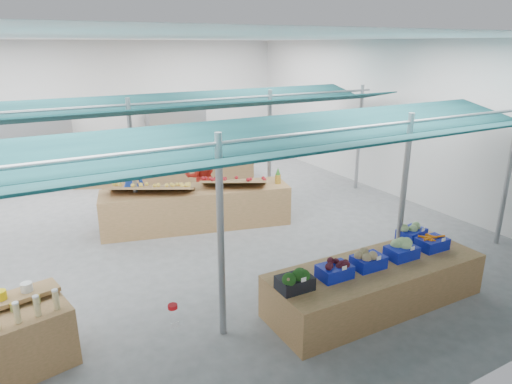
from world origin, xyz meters
TOP-DOWN VIEW (x-y plane):
  - floor at (0.00, 0.00)m, footprint 13.00×13.00m
  - hall at (0.00, 1.44)m, footprint 13.00×13.00m
  - pole_grid at (0.75, -1.75)m, footprint 10.00×4.60m
  - awnings at (0.75, -1.75)m, footprint 9.50×7.08m
  - back_shelving_left at (-2.50, 6.00)m, footprint 2.00×0.50m
  - back_shelving_right at (2.00, 6.00)m, footprint 2.00×0.50m
  - veg_counter at (1.50, -4.52)m, footprint 3.70×1.27m
  - fruit_counter at (0.27, 0.06)m, footprint 4.40×2.05m
  - far_counter at (0.86, 3.97)m, footprint 5.39×2.92m
  - crate_stack at (2.75, -4.63)m, footprint 0.53×0.38m
  - vendor_left at (-0.93, 1.16)m, footprint 0.71×0.55m
  - vendor_right at (0.87, 1.16)m, footprint 0.97×0.83m
  - crate_broccoli at (-0.08, -4.50)m, footprint 0.51×0.41m
  - crate_beets at (0.63, -4.51)m, footprint 0.51×0.41m
  - crate_celeriac at (1.30, -4.51)m, footprint 0.51×0.41m
  - crate_cabbage at (2.01, -4.52)m, footprint 0.51×0.41m
  - crate_carrots at (2.73, -4.53)m, footprint 0.51×0.41m
  - sparrow at (-0.25, -4.62)m, footprint 0.12×0.09m
  - pole_ribbon at (-1.96, -4.67)m, footprint 0.12×0.12m
  - apple_heap_yellow at (-0.74, 0.21)m, footprint 2.00×1.53m
  - apple_heap_red at (1.09, -0.25)m, footprint 1.65×1.33m
  - pineapple at (2.12, -0.52)m, footprint 0.14×0.14m
  - crate_extra at (2.74, -4.07)m, footprint 0.55×0.44m

SIDE VIEW (x-z plane):
  - floor at x=0.00m, z-range 0.00..0.00m
  - crate_stack at x=2.75m, z-range 0.00..0.63m
  - veg_counter at x=1.50m, z-range 0.00..0.72m
  - fruit_counter at x=0.27m, z-range 0.00..0.92m
  - far_counter at x=0.86m, z-range 0.00..0.97m
  - crate_carrots at x=2.73m, z-range 0.68..0.97m
  - crate_beets at x=0.63m, z-range 0.70..0.99m
  - vendor_left at x=-0.93m, z-range 0.00..1.71m
  - vendor_right at x=0.87m, z-range 0.00..1.71m
  - crate_celeriac at x=1.30m, z-range 0.70..1.02m
  - crate_extra at x=2.74m, z-range 0.70..1.02m
  - crate_broccoli at x=-0.08m, z-range 0.70..1.05m
  - crate_cabbage at x=2.01m, z-range 0.70..1.05m
  - sparrow at x=-0.25m, z-range 0.91..1.02m
  - back_shelving_left at x=-2.50m, z-range 0.00..2.00m
  - back_shelving_right at x=2.00m, z-range 0.00..2.00m
  - pole_ribbon at x=-1.96m, z-range 0.94..1.22m
  - apple_heap_yellow at x=-0.74m, z-range 0.95..1.22m
  - apple_heap_red at x=1.09m, z-range 0.95..1.22m
  - pineapple at x=2.12m, z-range 0.90..1.29m
  - pole_grid at x=0.75m, z-range 0.31..3.31m
  - hall at x=0.00m, z-range -3.85..9.15m
  - awnings at x=0.75m, z-range 2.63..2.93m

